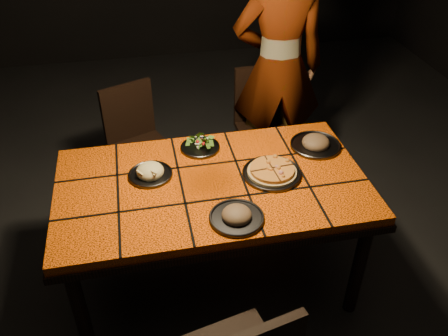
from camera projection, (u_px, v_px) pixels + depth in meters
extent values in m
cube|color=black|center=(214.00, 280.00, 2.91)|extent=(6.00, 7.00, 0.04)
cube|color=#FF5B08|center=(212.00, 185.00, 2.47)|extent=(1.60, 0.90, 0.05)
cube|color=black|center=(212.00, 192.00, 2.50)|extent=(1.62, 0.92, 0.04)
cylinder|color=black|center=(81.00, 314.00, 2.29)|extent=(0.07, 0.07, 0.66)
cylinder|color=black|center=(358.00, 268.00, 2.53)|extent=(0.07, 0.07, 0.66)
cylinder|color=black|center=(86.00, 214.00, 2.88)|extent=(0.07, 0.07, 0.66)
cylinder|color=black|center=(310.00, 184.00, 3.11)|extent=(0.07, 0.07, 0.66)
cube|color=black|center=(142.00, 149.00, 3.32)|extent=(0.49, 0.49, 0.04)
cube|color=black|center=(128.00, 111.00, 3.30)|extent=(0.36, 0.18, 0.41)
cylinder|color=black|center=(135.00, 191.00, 3.27)|extent=(0.03, 0.03, 0.38)
cylinder|color=black|center=(173.00, 177.00, 3.41)|extent=(0.03, 0.03, 0.38)
cylinder|color=black|center=(117.00, 170.00, 3.47)|extent=(0.03, 0.03, 0.38)
cylinder|color=black|center=(154.00, 157.00, 3.61)|extent=(0.03, 0.03, 0.38)
cube|color=black|center=(266.00, 132.00, 3.47)|extent=(0.40, 0.40, 0.04)
cube|color=black|center=(260.00, 93.00, 3.47)|extent=(0.39, 0.05, 0.43)
cylinder|color=black|center=(250.00, 172.00, 3.44)|extent=(0.03, 0.03, 0.40)
cylinder|color=black|center=(291.00, 166.00, 3.50)|extent=(0.03, 0.03, 0.40)
cylinder|color=black|center=(239.00, 148.00, 3.69)|extent=(0.03, 0.03, 0.40)
cylinder|color=black|center=(277.00, 143.00, 3.75)|extent=(0.03, 0.03, 0.40)
imported|color=brown|center=(278.00, 68.00, 3.28)|extent=(0.69, 0.50, 1.76)
cylinder|color=#3B3B40|center=(272.00, 174.00, 2.50)|extent=(0.31, 0.31, 0.01)
torus|color=#3B3B40|center=(272.00, 173.00, 2.49)|extent=(0.31, 0.31, 0.01)
cylinder|color=tan|center=(272.00, 172.00, 2.49)|extent=(0.28, 0.28, 0.01)
cylinder|color=orange|center=(272.00, 169.00, 2.48)|extent=(0.25, 0.25, 0.02)
cylinder|color=#3B3B40|center=(151.00, 175.00, 2.49)|extent=(0.23, 0.23, 0.01)
torus|color=#3B3B40|center=(150.00, 174.00, 2.48)|extent=(0.23, 0.23, 0.01)
ellipsoid|color=beige|center=(150.00, 171.00, 2.47)|extent=(0.14, 0.14, 0.08)
cylinder|color=#3B3B40|center=(200.00, 148.00, 2.69)|extent=(0.22, 0.22, 0.01)
torus|color=#3B3B40|center=(200.00, 147.00, 2.69)|extent=(0.22, 0.22, 0.01)
cylinder|color=#3B3B40|center=(237.00, 218.00, 2.22)|extent=(0.26, 0.26, 0.01)
torus|color=#3B3B40|center=(237.00, 217.00, 2.21)|extent=(0.26, 0.26, 0.01)
ellipsoid|color=brown|center=(237.00, 214.00, 2.20)|extent=(0.16, 0.16, 0.09)
cylinder|color=#3B3B40|center=(315.00, 145.00, 2.71)|extent=(0.29, 0.29, 0.01)
torus|color=#3B3B40|center=(316.00, 144.00, 2.71)|extent=(0.29, 0.29, 0.01)
ellipsoid|color=brown|center=(316.00, 141.00, 2.70)|extent=(0.17, 0.17, 0.09)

